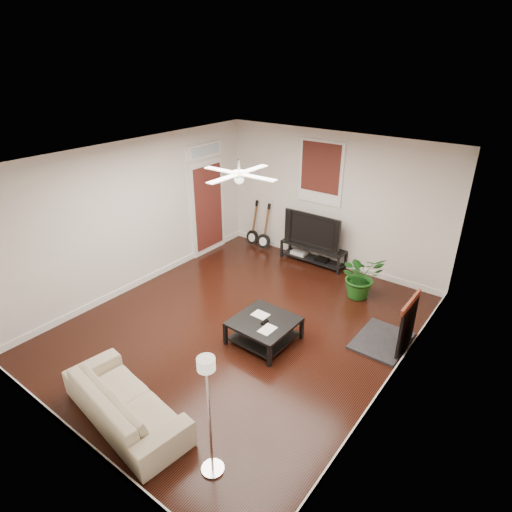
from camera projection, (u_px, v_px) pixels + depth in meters
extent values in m
cube|color=black|center=(242.00, 326.00, 7.17)|extent=(5.00, 6.00, 0.01)
cube|color=white|center=(239.00, 160.00, 5.95)|extent=(5.00, 6.00, 0.01)
cube|color=silver|center=(332.00, 201.00, 8.72)|extent=(5.00, 0.01, 2.80)
cube|color=silver|center=(58.00, 348.00, 4.40)|extent=(5.00, 0.01, 2.80)
cube|color=silver|center=(136.00, 216.00, 7.91)|extent=(0.01, 6.00, 2.80)
cube|color=silver|center=(400.00, 302.00, 5.20)|extent=(0.01, 6.00, 2.80)
cube|color=#9F5133|center=(424.00, 272.00, 5.93)|extent=(0.02, 2.20, 2.80)
cube|color=black|center=(395.00, 321.00, 6.49)|extent=(0.80, 1.10, 0.92)
cube|color=#38150F|center=(321.00, 173.00, 8.62)|extent=(1.00, 0.06, 1.30)
cube|color=white|center=(208.00, 199.00, 9.32)|extent=(0.08, 1.00, 2.50)
cube|color=black|center=(313.00, 254.00, 9.22)|extent=(1.45, 0.39, 0.40)
imported|color=black|center=(315.00, 229.00, 8.98)|extent=(1.29, 0.17, 0.75)
cube|color=black|center=(264.00, 331.00, 6.71)|extent=(0.93, 0.93, 0.38)
imported|color=#BFAB8F|center=(125.00, 402.00, 5.24)|extent=(1.99, 1.00, 0.56)
imported|color=#195518|center=(361.00, 276.00, 7.85)|extent=(1.02, 1.03, 0.86)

